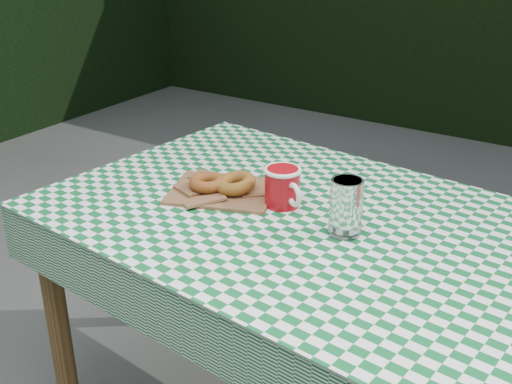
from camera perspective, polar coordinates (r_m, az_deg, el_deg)
table at (r=1.72m, az=4.01°, el=-13.62°), size 1.34×0.97×0.75m
tablecloth at (r=1.51m, az=4.42°, el=-2.26°), size 1.36×0.99×0.01m
paper_bag at (r=1.63m, az=-3.06°, el=0.15°), size 0.32×0.29×0.01m
bagel_front at (r=1.62m, az=-4.44°, el=0.89°), size 0.11×0.11×0.03m
bagel_back at (r=1.61m, az=-1.90°, el=0.81°), size 0.15×0.15×0.03m
coffee_mug at (r=1.54m, az=2.41°, el=0.47°), size 0.24×0.24×0.10m
drinking_glass at (r=1.41m, az=8.19°, el=-1.39°), size 0.09×0.09×0.13m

